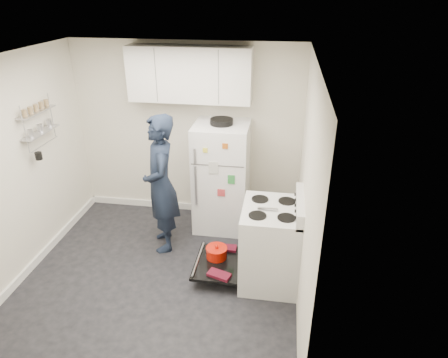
% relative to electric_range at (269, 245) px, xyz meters
% --- Properties ---
extents(room, '(3.21, 3.21, 2.51)m').
position_rel_electric_range_xyz_m(room, '(-1.29, -0.12, 0.74)').
color(room, black).
rests_on(room, ground).
extents(electric_range, '(0.66, 0.76, 1.10)m').
position_rel_electric_range_xyz_m(electric_range, '(0.00, 0.00, 0.00)').
color(electric_range, silver).
rests_on(electric_range, ground).
extents(open_oven_door, '(0.55, 0.70, 0.21)m').
position_rel_electric_range_xyz_m(open_oven_door, '(-0.60, 0.03, -0.29)').
color(open_oven_door, black).
rests_on(open_oven_door, ground).
extents(refrigerator, '(0.72, 0.74, 1.58)m').
position_rel_electric_range_xyz_m(refrigerator, '(-0.72, 1.10, 0.29)').
color(refrigerator, white).
rests_on(refrigerator, ground).
extents(upper_cabinets, '(1.60, 0.33, 0.70)m').
position_rel_electric_range_xyz_m(upper_cabinets, '(-1.16, 1.28, 1.63)').
color(upper_cabinets, silver).
rests_on(upper_cabinets, room).
extents(wall_shelf_rack, '(0.14, 0.60, 0.61)m').
position_rel_electric_range_xyz_m(wall_shelf_rack, '(-2.78, 0.34, 1.21)').
color(wall_shelf_rack, '#B2B2B7').
rests_on(wall_shelf_rack, room).
extents(person, '(0.63, 0.76, 1.79)m').
position_rel_electric_range_xyz_m(person, '(-1.39, 0.48, 0.43)').
color(person, black).
rests_on(person, ground).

